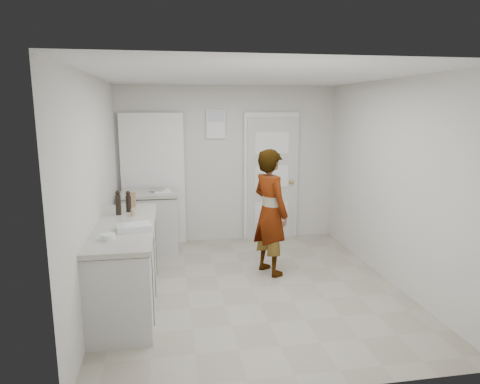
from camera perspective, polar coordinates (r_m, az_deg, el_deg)
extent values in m
plane|color=gray|center=(5.35, 1.59, -12.57)|extent=(4.00, 4.00, 0.00)
plane|color=silver|center=(6.93, -1.57, 3.68)|extent=(3.50, 0.00, 3.50)
plane|color=silver|center=(3.10, 8.96, -5.96)|extent=(3.50, 0.00, 3.50)
plane|color=silver|center=(4.95, -18.62, 0.05)|extent=(0.00, 4.00, 4.00)
plane|color=silver|center=(5.59, 19.56, 1.21)|extent=(0.00, 4.00, 4.00)
plane|color=silver|center=(4.91, 1.76, 15.21)|extent=(4.00, 4.00, 0.00)
cube|color=silver|center=(7.03, 4.18, 1.70)|extent=(0.80, 0.05, 2.00)
cube|color=white|center=(7.05, 4.13, 1.98)|extent=(0.90, 0.04, 2.10)
sphere|color=#B59345|center=(7.08, 6.87, 1.30)|extent=(0.07, 0.07, 0.07)
cube|color=white|center=(6.82, -3.25, 9.03)|extent=(0.30, 0.02, 0.45)
cube|color=black|center=(6.87, -11.49, 1.45)|extent=(0.90, 0.05, 2.04)
cube|color=white|center=(6.84, -11.50, 1.49)|extent=(0.98, 0.02, 2.10)
cube|color=silver|center=(4.94, -14.89, -9.66)|extent=(0.60, 1.90, 0.86)
cube|color=black|center=(5.09, -14.66, -13.77)|extent=(0.56, 1.86, 0.08)
cube|color=#B9B8A9|center=(4.79, -15.17, -4.40)|extent=(0.64, 1.96, 0.05)
cube|color=silver|center=(6.59, -11.83, -4.24)|extent=(0.80, 0.55, 0.86)
cube|color=black|center=(6.70, -11.69, -7.46)|extent=(0.75, 0.54, 0.08)
cube|color=#B9B8A9|center=(6.48, -11.99, -0.23)|extent=(0.84, 0.61, 0.05)
imported|color=silver|center=(5.56, 4.05, -2.71)|extent=(0.61, 0.71, 1.64)
cube|color=#906748|center=(5.54, -14.35, -0.96)|extent=(0.12, 0.06, 0.20)
cylinder|color=tan|center=(5.10, -14.07, -2.67)|extent=(0.05, 0.05, 0.08)
cylinder|color=black|center=(5.29, -14.65, -1.50)|extent=(0.06, 0.06, 0.20)
sphere|color=black|center=(5.27, -14.71, -0.14)|extent=(0.05, 0.05, 0.05)
cylinder|color=black|center=(5.17, -15.93, -1.68)|extent=(0.06, 0.06, 0.24)
sphere|color=black|center=(5.14, -16.01, -0.10)|extent=(0.05, 0.05, 0.05)
cube|color=silver|center=(4.51, -13.95, -4.57)|extent=(0.38, 0.29, 0.06)
cube|color=silver|center=(4.52, -13.95, -4.67)|extent=(0.33, 0.25, 0.05)
cylinder|color=silver|center=(4.26, -17.19, -5.73)|extent=(0.14, 0.14, 0.05)
sphere|color=white|center=(4.25, -17.47, -5.78)|extent=(0.05, 0.05, 0.05)
sphere|color=white|center=(4.27, -16.90, -5.69)|extent=(0.05, 0.05, 0.05)
cube|color=white|center=(6.52, -10.37, 0.16)|extent=(0.28, 0.34, 0.01)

